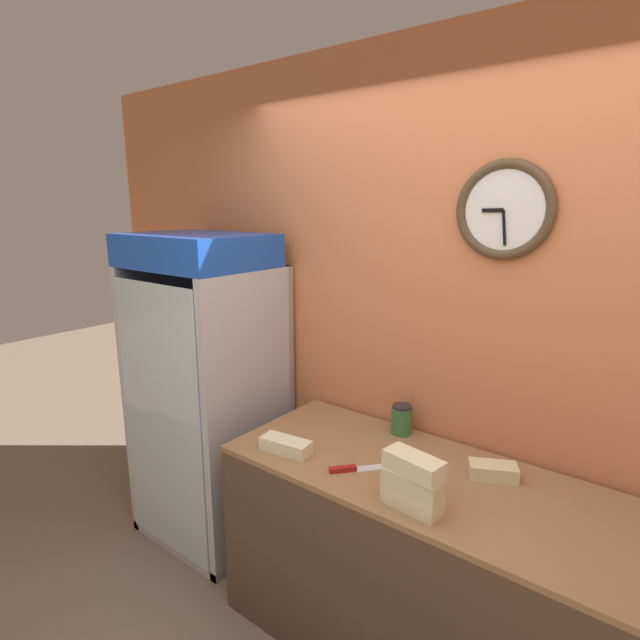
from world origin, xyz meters
The scene contains 10 objects.
wall_back centered at (0.00, 1.31, 1.36)m, with size 5.20×0.10×2.70m.
prep_counter centered at (0.00, 0.90, 0.44)m, with size 1.69×0.71×0.88m.
beverage_cooler centered at (-1.39, 0.97, 0.99)m, with size 0.77×0.66×1.81m.
sandwich_stack_bottom centered at (0.08, 0.66, 0.91)m, with size 0.23×0.12×0.07m.
sandwich_stack_middle centered at (0.08, 0.66, 0.98)m, with size 0.23×0.11×0.07m.
sandwich_stack_top centered at (0.08, 0.66, 1.05)m, with size 0.23×0.13×0.07m.
sandwich_flat_left centered at (-0.57, 0.69, 0.91)m, with size 0.24×0.12×0.06m.
sandwich_flat_right centered at (0.24, 1.05, 0.91)m, with size 0.21×0.17×0.06m.
chefs_knife centered at (-0.23, 0.76, 0.88)m, with size 0.24×0.27×0.02m.
condiment_jar centered at (-0.25, 1.18, 0.95)m, with size 0.10×0.10×0.15m.
Camera 1 is at (0.81, -0.83, 1.97)m, focal length 28.00 mm.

